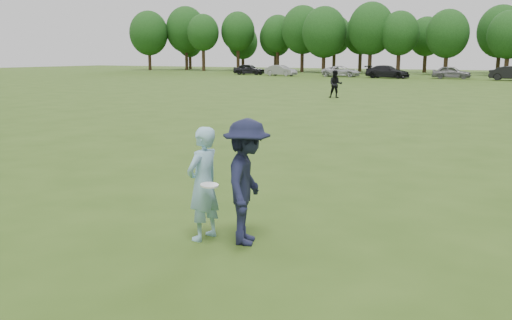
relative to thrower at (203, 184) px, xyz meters
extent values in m
plane|color=#304B15|center=(0.86, -0.30, -0.88)|extent=(200.00, 200.00, 0.00)
imported|color=#90C3DE|center=(0.00, 0.00, 0.00)|extent=(0.49, 0.69, 1.77)
imported|color=#171A33|center=(0.68, 0.16, 0.07)|extent=(1.08, 1.40, 1.91)
imported|color=black|center=(-7.83, 27.18, 0.02)|extent=(1.07, 0.95, 1.81)
imported|color=black|center=(-32.83, 60.46, -0.13)|extent=(4.52, 2.11, 1.50)
imported|color=gray|center=(-27.09, 58.83, -0.17)|extent=(4.43, 1.92, 1.42)
imported|color=silver|center=(-19.09, 60.01, -0.20)|extent=(5.04, 2.60, 1.36)
imported|color=black|center=(-12.78, 58.60, -0.12)|extent=(5.39, 2.52, 1.52)
imported|color=slate|center=(-5.73, 60.40, -0.14)|extent=(4.52, 2.20, 1.49)
cylinder|color=white|center=(0.28, -0.25, 0.06)|extent=(0.29, 0.29, 0.05)
cylinder|color=#332114|center=(-59.82, 71.90, 0.93)|extent=(0.56, 0.56, 3.63)
ellipsoid|color=#173A13|center=(-59.82, 71.90, 5.67)|extent=(6.88, 6.88, 7.91)
cylinder|color=#332114|center=(-54.65, 76.08, 1.18)|extent=(0.56, 0.56, 4.13)
ellipsoid|color=#173A13|center=(-54.65, 76.08, 6.33)|extent=(7.25, 7.25, 8.34)
cylinder|color=#332114|center=(-48.49, 72.46, 1.21)|extent=(0.56, 0.56, 4.18)
ellipsoid|color=#173A13|center=(-48.49, 72.46, 5.60)|extent=(5.42, 5.42, 6.23)
cylinder|color=#332114|center=(-43.62, 75.93, 1.25)|extent=(0.56, 0.56, 4.26)
ellipsoid|color=#173A13|center=(-43.62, 75.93, 5.84)|extent=(5.79, 5.79, 6.66)
cylinder|color=#332114|center=(-36.73, 77.49, 1.07)|extent=(0.56, 0.56, 3.91)
ellipsoid|color=#173A13|center=(-36.73, 77.49, 5.35)|extent=(5.47, 5.47, 6.29)
cylinder|color=#332114|center=(-31.43, 75.73, 1.03)|extent=(0.56, 0.56, 3.83)
ellipsoid|color=#173A13|center=(-31.43, 75.73, 5.82)|extent=(6.75, 6.75, 7.76)
cylinder|color=#332114|center=(-26.53, 72.77, 0.74)|extent=(0.56, 0.56, 3.25)
ellipsoid|color=#173A13|center=(-26.53, 72.77, 5.25)|extent=(6.76, 6.76, 7.78)
cylinder|color=#332114|center=(-19.37, 73.18, 0.97)|extent=(0.56, 0.56, 3.71)
ellipsoid|color=#173A13|center=(-19.37, 73.18, 5.67)|extent=(6.68, 6.68, 7.68)
cylinder|color=#332114|center=(-15.05, 72.79, 0.85)|extent=(0.56, 0.56, 3.46)
ellipsoid|color=#173A13|center=(-15.05, 72.79, 4.91)|extent=(5.49, 5.49, 6.31)
cylinder|color=#332114|center=(-8.46, 72.65, 0.69)|extent=(0.56, 0.56, 3.14)
ellipsoid|color=#173A13|center=(-8.46, 72.65, 4.71)|extent=(5.78, 5.78, 6.64)
cylinder|color=#332114|center=(-0.75, 72.39, 0.62)|extent=(0.56, 0.56, 3.01)
ellipsoid|color=#173A13|center=(-0.75, 72.39, 4.45)|extent=(5.46, 5.46, 6.28)
cylinder|color=#332114|center=(-57.41, 81.11, 0.60)|extent=(0.56, 0.56, 2.97)
ellipsoid|color=#173A13|center=(-57.41, 81.11, 4.15)|extent=(4.85, 4.85, 5.58)
cylinder|color=#332114|center=(-46.25, 82.23, 0.48)|extent=(0.56, 0.56, 2.73)
ellipsoid|color=#173A13|center=(-46.25, 82.23, 4.16)|extent=(5.45, 5.45, 6.27)
cylinder|color=#332114|center=(-38.70, 80.64, 0.74)|extent=(0.56, 0.56, 3.25)
ellipsoid|color=#173A13|center=(-38.70, 80.64, 4.79)|extent=(5.68, 5.68, 6.53)
cylinder|color=#332114|center=(-28.86, 83.63, 0.93)|extent=(0.56, 0.56, 3.62)
ellipsoid|color=#173A13|center=(-28.86, 83.63, 5.20)|extent=(5.80, 5.80, 6.67)
cylinder|color=#332114|center=(-23.38, 81.09, 0.92)|extent=(0.56, 0.56, 3.61)
ellipsoid|color=#173A13|center=(-23.38, 81.09, 5.10)|extent=(5.58, 5.58, 6.42)
cylinder|color=#332114|center=(-13.08, 81.62, 0.76)|extent=(0.56, 0.56, 3.29)
ellipsoid|color=#173A13|center=(-13.08, 81.62, 4.66)|extent=(5.30, 5.30, 6.09)
cylinder|color=#332114|center=(-2.64, 83.09, 0.76)|extent=(0.56, 0.56, 3.28)
ellipsoid|color=#173A13|center=(-2.64, 83.09, 5.28)|extent=(6.78, 6.78, 7.79)
camera|label=1|loc=(4.55, -6.73, 1.95)|focal=38.00mm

